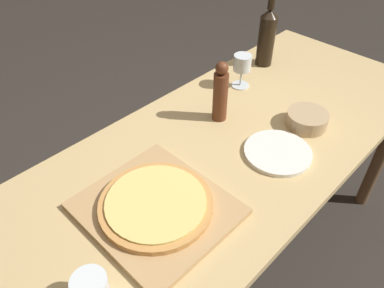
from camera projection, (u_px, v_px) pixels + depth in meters
ground_plane at (221, 261)px, 1.79m from camera, size 12.00×12.00×0.00m
dining_table at (231, 159)px, 1.35m from camera, size 0.73×1.77×0.76m
cutting_board at (156, 208)px, 1.04m from camera, size 0.40×0.36×0.02m
pizza at (156, 204)px, 1.03m from camera, size 0.32×0.32×0.02m
wine_bottle at (267, 36)px, 1.60m from camera, size 0.07×0.07×0.34m
pepper_mill at (220, 93)px, 1.31m from camera, size 0.05×0.05×0.23m
wine_glass at (242, 65)px, 1.48m from camera, size 0.07×0.07×0.14m
small_bowl at (307, 119)px, 1.33m from camera, size 0.15×0.15×0.05m
dinner_plate at (278, 152)px, 1.22m from camera, size 0.22×0.22×0.01m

